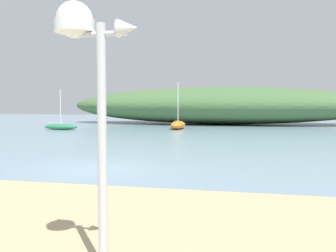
% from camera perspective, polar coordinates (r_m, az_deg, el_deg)
% --- Properties ---
extents(ground_plane, '(120.00, 120.00, 0.00)m').
position_cam_1_polar(ground_plane, '(13.97, -11.20, -6.54)').
color(ground_plane, '#7A99A8').
extents(distant_hill, '(36.45, 10.34, 4.39)m').
position_cam_1_polar(distant_hill, '(43.08, 8.17, 3.24)').
color(distant_hill, '#476B3D').
rests_on(distant_hill, ground).
extents(mast_structure, '(1.10, 0.51, 3.56)m').
position_cam_1_polar(mast_structure, '(4.85, -13.10, 11.55)').
color(mast_structure, silver).
rests_on(mast_structure, beach_sand).
extents(sailboat_by_sandbar, '(3.44, 1.23, 3.77)m').
position_cam_1_polar(sailboat_by_sandbar, '(34.93, -16.67, -0.09)').
color(sailboat_by_sandbar, '#287A4C').
rests_on(sailboat_by_sandbar, ground).
extents(sailboat_inner_mooring, '(1.34, 3.45, 4.44)m').
position_cam_1_polar(sailboat_inner_mooring, '(34.33, 1.59, 0.20)').
color(sailboat_inner_mooring, orange).
rests_on(sailboat_inner_mooring, ground).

